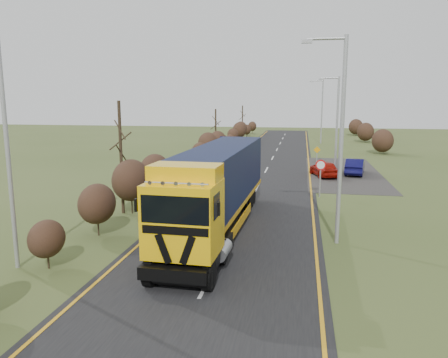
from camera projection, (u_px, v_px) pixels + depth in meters
name	position (u px, v px, depth m)	size (l,w,h in m)	color
ground	(228.00, 243.00, 18.84)	(160.00, 160.00, 0.00)	#3C4C20
road	(254.00, 194.00, 28.52)	(8.00, 120.00, 0.02)	black
layby	(343.00, 172.00, 37.08)	(6.00, 18.00, 0.02)	#292724
lane_markings	(253.00, 195.00, 28.22)	(7.52, 116.00, 0.01)	orange
hedgerow	(155.00, 172.00, 27.23)	(2.24, 102.04, 6.05)	#311E16
lorry	(217.00, 184.00, 20.19)	(2.78, 14.31, 3.97)	black
car_red_hatchback	(324.00, 169.00, 34.98)	(1.52, 3.77, 1.28)	#920F07
car_blue_sedan	(355.00, 167.00, 35.93)	(1.39, 3.99, 1.31)	#0C0B3C
streetlight_near	(339.00, 133.00, 18.02)	(1.84, 0.18, 8.65)	#A0A2A6
streetlight_mid	(336.00, 121.00, 35.99)	(1.70, 0.18, 7.94)	#A0A2A6
streetlight_far	(321.00, 109.00, 60.36)	(1.87, 0.18, 8.77)	#A0A2A6
left_pole	(7.00, 141.00, 15.27)	(0.16, 0.16, 9.37)	#A0A2A6
speed_sign	(320.00, 171.00, 27.41)	(0.66, 0.10, 2.39)	#A0A2A6
warning_board	(317.00, 154.00, 41.54)	(0.65, 0.11, 1.71)	#A0A2A6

